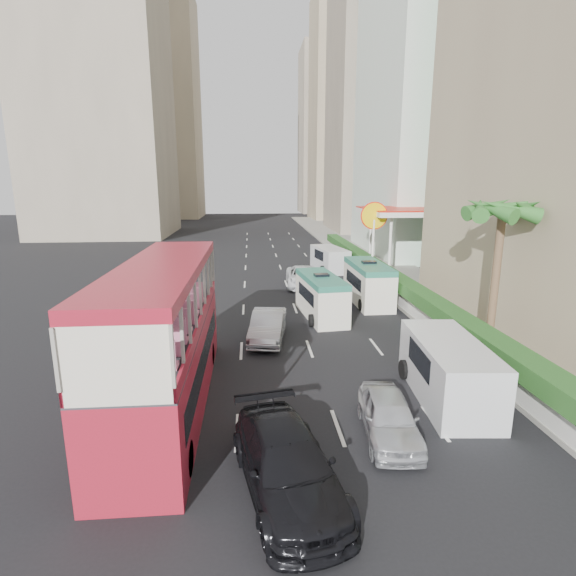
{
  "coord_description": "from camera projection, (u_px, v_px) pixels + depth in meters",
  "views": [
    {
      "loc": [
        -3.05,
        -14.75,
        7.63
      ],
      "look_at": [
        -1.5,
        4.0,
        3.2
      ],
      "focal_mm": 28.0,
      "sensor_mm": 36.0,
      "label": 1
    }
  ],
  "objects": [
    {
      "name": "kerb_wall",
      "position": [
        389.0,
        288.0,
        30.23
      ],
      "size": [
        0.3,
        44.0,
        1.0
      ],
      "primitive_type": "cube",
      "color": "silver",
      "rests_on": "sidewalk"
    },
    {
      "name": "sidewalk",
      "position": [
        383.0,
        267.0,
        41.26
      ],
      "size": [
        6.0,
        120.0,
        0.18
      ],
      "primitive_type": "cube",
      "color": "#99968C",
      "rests_on": "ground"
    },
    {
      "name": "tower_far_b",
      "position": [
        328.0,
        133.0,
        113.97
      ],
      "size": [
        14.0,
        14.0,
        40.0
      ],
      "primitive_type": "cube",
      "color": "gray",
      "rests_on": "ground"
    },
    {
      "name": "ground_plane",
      "position": [
        338.0,
        398.0,
        16.31
      ],
      "size": [
        200.0,
        200.0,
        0.0
      ],
      "primitive_type": "plane",
      "color": "black",
      "rests_on": "ground"
    },
    {
      "name": "car_silver_lane_a",
      "position": [
        268.0,
        340.0,
        22.33
      ],
      "size": [
        2.15,
        4.57,
        1.45
      ],
      "primitive_type": "imported",
      "rotation": [
        0.0,
        0.0,
        -0.14
      ],
      "color": "silver",
      "rests_on": "ground"
    },
    {
      "name": "shell_station",
      "position": [
        402.0,
        240.0,
        38.79
      ],
      "size": [
        6.5,
        8.0,
        5.5
      ],
      "primitive_type": "cube",
      "color": "silver",
      "rests_on": "ground"
    },
    {
      "name": "panel_van_far",
      "position": [
        330.0,
        259.0,
        39.77
      ],
      "size": [
        2.86,
        5.34,
        2.03
      ],
      "primitive_type": "cube",
      "rotation": [
        0.0,
        0.0,
        0.17
      ],
      "color": "silver",
      "rests_on": "ground"
    },
    {
      "name": "car_silver_lane_b",
      "position": [
        388.0,
        436.0,
        13.85
      ],
      "size": [
        1.94,
        4.04,
        1.33
      ],
      "primitive_type": "imported",
      "rotation": [
        0.0,
        0.0,
        -0.1
      ],
      "color": "silver",
      "rests_on": "ground"
    },
    {
      "name": "car_black",
      "position": [
        287.0,
        491.0,
        11.4
      ],
      "size": [
        3.14,
        5.62,
        1.54
      ],
      "primitive_type": "imported",
      "rotation": [
        0.0,
        0.0,
        0.19
      ],
      "color": "black",
      "rests_on": "ground"
    },
    {
      "name": "tower_left_a",
      "position": [
        95.0,
        46.0,
        61.77
      ],
      "size": [
        18.0,
        18.0,
        52.0
      ],
      "primitive_type": "cube",
      "color": "gray",
      "rests_on": "ground"
    },
    {
      "name": "tower_left_b",
      "position": [
        160.0,
        109.0,
        96.57
      ],
      "size": [
        16.0,
        16.0,
        46.0
      ],
      "primitive_type": "cube",
      "color": "tan",
      "rests_on": "ground"
    },
    {
      "name": "tower_mid",
      "position": [
        386.0,
        65.0,
        68.28
      ],
      "size": [
        16.0,
        16.0,
        50.0
      ],
      "primitive_type": "cube",
      "color": "gray",
      "rests_on": "ground"
    },
    {
      "name": "palm_tree",
      "position": [
        495.0,
        280.0,
        20.04
      ],
      "size": [
        0.36,
        0.36,
        6.4
      ],
      "primitive_type": "cylinder",
      "color": "brown",
      "rests_on": "sidewalk"
    },
    {
      "name": "tower_far_a",
      "position": [
        346.0,
        111.0,
        92.17
      ],
      "size": [
        14.0,
        14.0,
        44.0
      ],
      "primitive_type": "cube",
      "color": "tan",
      "rests_on": "ground"
    },
    {
      "name": "hedge",
      "position": [
        390.0,
        276.0,
        30.03
      ],
      "size": [
        1.1,
        44.0,
        0.7
      ],
      "primitive_type": "cube",
      "color": "#2D6626",
      "rests_on": "kerb_wall"
    },
    {
      "name": "double_decker_bus",
      "position": [
        166.0,
        337.0,
        15.24
      ],
      "size": [
        2.5,
        11.0,
        5.06
      ],
      "primitive_type": "cube",
      "color": "maroon",
      "rests_on": "ground"
    },
    {
      "name": "minibus_near",
      "position": [
        321.0,
        296.0,
        25.94
      ],
      "size": [
        2.43,
        5.61,
        2.41
      ],
      "primitive_type": "cube",
      "rotation": [
        0.0,
        0.0,
        0.11
      ],
      "color": "silver",
      "rests_on": "ground"
    },
    {
      "name": "van_asset",
      "position": [
        303.0,
        286.0,
        33.81
      ],
      "size": [
        2.7,
        5.41,
        1.47
      ],
      "primitive_type": "imported",
      "rotation": [
        0.0,
        0.0,
        -0.05
      ],
      "color": "silver",
      "rests_on": "ground"
    },
    {
      "name": "minibus_far",
      "position": [
        368.0,
        283.0,
        29.04
      ],
      "size": [
        2.02,
        5.86,
        2.59
      ],
      "primitive_type": "cube",
      "rotation": [
        0.0,
        0.0,
        0.01
      ],
      "color": "silver",
      "rests_on": "ground"
    },
    {
      "name": "panel_van_near",
      "position": [
        448.0,
        370.0,
        16.09
      ],
      "size": [
        2.57,
        5.51,
        2.14
      ],
      "primitive_type": "cube",
      "rotation": [
        0.0,
        0.0,
        -0.08
      ],
      "color": "silver",
      "rests_on": "ground"
    }
  ]
}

